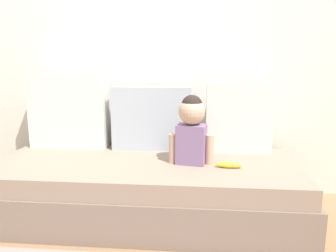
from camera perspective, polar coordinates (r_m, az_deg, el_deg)
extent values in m
plane|color=#93704C|center=(2.44, -3.78, -14.91)|extent=(12.00, 12.00, 0.00)
cube|color=silver|center=(2.75, -2.20, 13.29)|extent=(5.31, 0.10, 2.34)
cube|color=#826C5B|center=(2.38, -3.83, -12.05)|extent=(2.11, 0.87, 0.26)
cube|color=gray|center=(2.31, -3.89, -7.58)|extent=(2.04, 0.85, 0.13)
cube|color=silver|center=(2.72, -16.57, 2.52)|extent=(0.60, 0.16, 0.58)
cube|color=#B2BCC6|center=(2.56, -2.78, 1.36)|extent=(0.60, 0.16, 0.48)
cube|color=silver|center=(2.55, 11.93, 1.46)|extent=(0.48, 0.16, 0.52)
cube|color=gray|center=(2.22, 4.00, -3.11)|extent=(0.21, 0.16, 0.26)
sphere|color=tan|center=(2.17, 4.08, 2.50)|extent=(0.18, 0.18, 0.18)
sphere|color=#2D231E|center=(2.17, 4.10, 3.53)|extent=(0.14, 0.14, 0.14)
cylinder|color=tan|center=(2.23, 0.86, -3.86)|extent=(0.06, 0.06, 0.20)
cylinder|color=tan|center=(2.23, 7.13, -3.99)|extent=(0.06, 0.06, 0.20)
ellipsoid|color=yellow|center=(2.19, 10.33, -6.54)|extent=(0.17, 0.06, 0.04)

